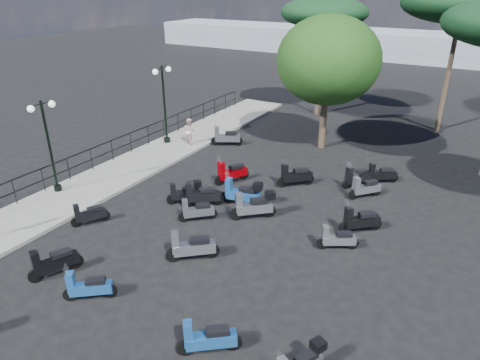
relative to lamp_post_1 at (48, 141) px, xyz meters
The scene contains 28 objects.
ground 7.78m from the lamp_post_1, ahead, with size 120.00×120.00×0.00m, color black.
sidewalk 4.15m from the lamp_post_1, 75.01° to the left, with size 3.00×30.00×0.15m, color slate.
railing 3.48m from the lamp_post_1, 97.82° to the left, with size 0.04×26.04×1.10m.
lamp_post_1 is the anchor object (origin of this frame).
lamp_post_2 7.36m from the lamp_post_1, 88.34° to the left, with size 0.40×1.28×4.34m.
pedestrian_far 8.14m from the lamp_post_1, 79.38° to the left, with size 0.71×0.56×1.46m, color beige.
scooter_2 4.02m from the lamp_post_1, 19.23° to the right, with size 0.88×1.31×1.18m.
scooter_3 6.87m from the lamp_post_1, 19.96° to the left, with size 1.48×1.16×1.41m.
scooter_4 7.99m from the lamp_post_1, 38.60° to the left, with size 1.02×1.63×1.43m.
scooter_5 9.68m from the lamp_post_1, 70.02° to the left, with size 1.63×1.02×1.43m.
scooter_7 8.10m from the lamp_post_1, 32.41° to the right, with size 1.30×1.05×1.25m.
scooter_8 6.52m from the lamp_post_1, 39.49° to the right, with size 0.86×1.64×1.38m.
scooter_9 7.11m from the lamp_post_1, ahead, with size 1.18×1.13×1.23m.
scooter_10 6.15m from the lamp_post_1, 21.76° to the left, with size 1.15×1.23×1.22m.
scooter_11 10.80m from the lamp_post_1, 34.37° to the left, with size 1.35×1.34×1.43m.
scooter_13 8.38m from the lamp_post_1, ahead, with size 1.45×1.27×1.45m.
scooter_14 8.47m from the lamp_post_1, 22.61° to the left, with size 1.82×0.72×1.46m.
scooter_15 9.10m from the lamp_post_1, 15.88° to the left, with size 1.50×1.36×1.47m.
scooter_18 11.72m from the lamp_post_1, 20.82° to the right, with size 1.37×1.11×1.33m.
scooter_19 13.11m from the lamp_post_1, 15.91° to the left, with size 1.35×1.22×1.37m.
scooter_20 13.58m from the lamp_post_1, 33.27° to the left, with size 0.98×1.47×1.32m.
scooter_21 14.81m from the lamp_post_1, 34.44° to the left, with size 1.38×1.00×1.28m.
scooter_25 12.43m from the lamp_post_1, ahead, with size 1.33×0.87×1.19m.
scooter_26 13.66m from the lamp_post_1, 28.56° to the left, with size 1.14×1.31×1.30m.
broadleaf_tree 14.12m from the lamp_post_1, 54.62° to the left, with size 5.43×5.43×7.13m.
pine_0 22.87m from the lamp_post_1, 53.38° to the left, with size 6.74×6.74×8.67m.
pine_2 18.83m from the lamp_post_1, 72.85° to the left, with size 5.66×5.66×7.72m.
distant_hills 45.89m from the lamp_post_1, 80.75° to the left, with size 70.00×8.00×3.00m, color gray.
Camera 1 is at (8.15, -10.90, 8.62)m, focal length 32.00 mm.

